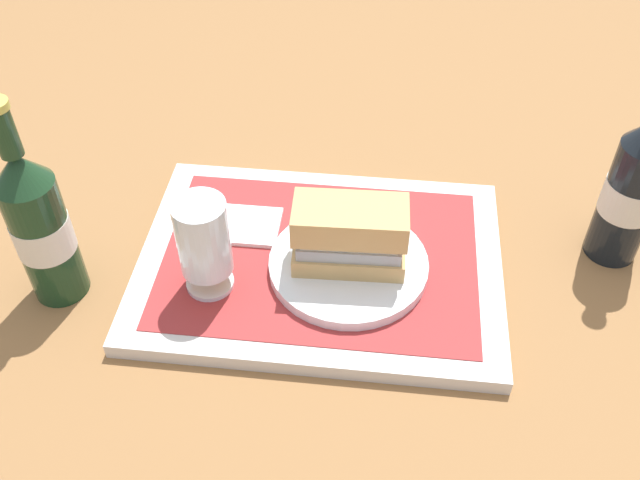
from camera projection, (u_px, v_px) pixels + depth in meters
name	position (u px, v px, depth m)	size (l,w,h in m)	color
ground_plane	(320.00, 269.00, 0.89)	(3.00, 3.00, 0.00)	olive
tray	(320.00, 263.00, 0.88)	(0.44, 0.32, 0.02)	silver
placemat	(320.00, 257.00, 0.87)	(0.38, 0.27, 0.00)	#9E2D2D
plate	(348.00, 265.00, 0.85)	(0.19, 0.19, 0.01)	white
sandwich	(347.00, 235.00, 0.82)	(0.13, 0.07, 0.08)	tan
beer_glass	(204.00, 243.00, 0.79)	(0.06, 0.06, 0.12)	silver
napkin_folded	(244.00, 225.00, 0.91)	(0.09, 0.07, 0.01)	white
beer_bottle	(40.00, 225.00, 0.79)	(0.07, 0.07, 0.27)	#19381E
second_bottle	(634.00, 188.00, 0.84)	(0.07, 0.07, 0.27)	black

